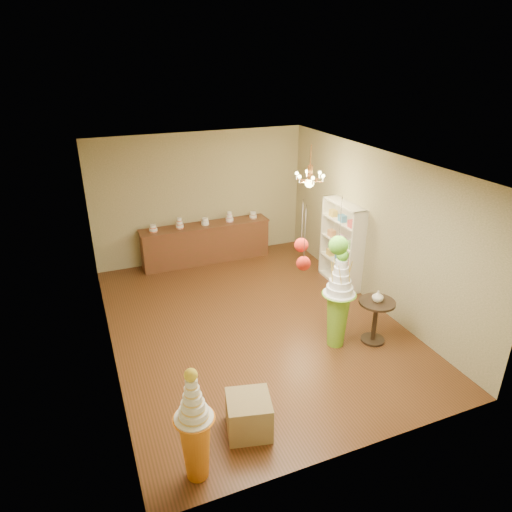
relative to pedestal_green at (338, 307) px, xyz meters
name	(u,v)px	position (x,y,z in m)	size (l,w,h in m)	color
floor	(253,322)	(-1.06, 1.16, -0.73)	(6.50, 6.50, 0.00)	#502C15
ceiling	(252,161)	(-1.06, 1.16, 2.27)	(6.50, 6.50, 0.00)	silver
wall_back	(201,197)	(-1.06, 4.41, 0.77)	(5.00, 0.04, 3.00)	#988F67
wall_front	(360,354)	(-1.06, -2.09, 0.77)	(5.00, 0.04, 3.00)	#988F67
wall_left	(101,272)	(-3.56, 1.16, 0.77)	(0.04, 6.50, 3.00)	#988F67
wall_right	(374,229)	(1.44, 1.16, 0.77)	(0.04, 6.50, 3.00)	#988F67
pedestal_green	(338,307)	(0.00, 0.00, 0.00)	(0.63, 0.63, 1.77)	#72AF26
pedestal_orange	(195,437)	(-2.90, -1.69, -0.15)	(0.49, 0.49, 1.54)	orange
burlap_riser	(249,415)	(-2.09, -1.27, -0.47)	(0.57, 0.57, 0.52)	olive
sideboard	(206,242)	(-1.06, 4.13, -0.25)	(3.04, 0.54, 1.16)	#5B311C
shelving_unit	(342,244)	(1.28, 1.96, 0.17)	(0.33, 1.20, 1.80)	#EEE8CD
round_table	(375,316)	(0.65, -0.17, -0.22)	(0.80, 0.80, 0.78)	black
vase	(378,296)	(0.65, -0.17, 0.15)	(0.19, 0.19, 0.20)	#EEE8CD
pom_red_left	(304,263)	(-1.32, -1.16, 1.53)	(0.18, 0.18, 0.83)	#443B31
pom_green_mid	(338,245)	(-0.74, -0.99, 1.61)	(0.25, 0.25, 0.78)	#443B31
pom_red_right	(301,245)	(-1.25, -0.94, 1.68)	(0.18, 0.18, 0.68)	#443B31
chandelier	(310,180)	(0.52, 2.11, 1.57)	(0.74, 0.74, 0.85)	#D6844B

